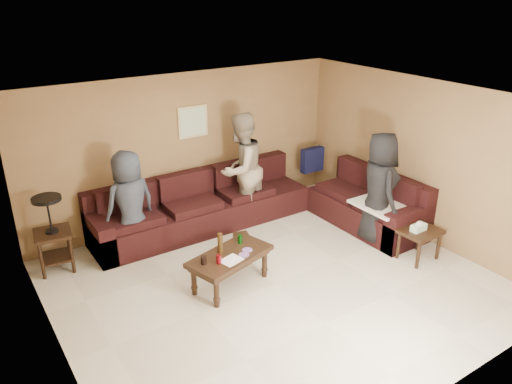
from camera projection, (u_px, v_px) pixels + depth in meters
room at (277, 169)px, 6.14m from camera, size 5.60×5.50×2.50m
sectional_sofa at (262, 209)px, 8.24m from camera, size 4.65×2.90×0.97m
coffee_table at (230, 259)px, 6.61m from camera, size 1.25×0.86×0.76m
end_table_left at (52, 232)px, 6.91m from camera, size 0.56×0.56×1.12m
side_table_right at (420, 234)px, 7.25m from camera, size 0.59×0.49×0.62m
waste_bin at (242, 242)px, 7.61m from camera, size 0.27×0.27×0.26m
wall_art at (193, 122)px, 8.08m from camera, size 0.52×0.04×0.52m
person_left at (130, 204)px, 7.25m from camera, size 0.87×0.64×1.62m
person_middle at (241, 169)px, 8.21m from camera, size 1.12×1.00×1.89m
person_right at (379, 188)px, 7.63m from camera, size 0.83×1.00×1.76m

